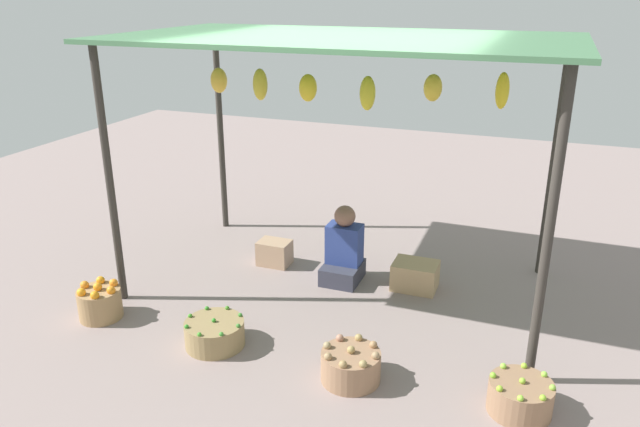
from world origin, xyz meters
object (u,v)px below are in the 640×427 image
object	(u,v)px
basket_green_chilies	(215,333)
wooden_crate_stacked_rear	(275,253)
basket_oranges	(100,302)
basket_limes	(520,397)
wooden_crate_near_vendor	(415,275)
vendor_person	(344,252)
basket_potatoes	(351,365)

from	to	relation	value
basket_green_chilies	wooden_crate_stacked_rear	bearing A→B (deg)	96.85
basket_oranges	wooden_crate_stacked_rear	size ratio (longest dim) A/B	1.14
basket_limes	wooden_crate_stacked_rear	distance (m)	3.03
basket_oranges	wooden_crate_near_vendor	distance (m)	2.94
vendor_person	wooden_crate_stacked_rear	xyz separation A→B (m)	(-0.80, 0.08, -0.17)
basket_limes	wooden_crate_near_vendor	bearing A→B (deg)	124.72
basket_potatoes	wooden_crate_stacked_rear	world-z (taller)	basket_potatoes
basket_potatoes	wooden_crate_near_vendor	world-z (taller)	basket_potatoes
basket_limes	wooden_crate_near_vendor	size ratio (longest dim) A/B	1.04
basket_oranges	wooden_crate_stacked_rear	xyz separation A→B (m)	(0.99, 1.56, -0.02)
basket_green_chilies	basket_limes	distance (m)	2.40
vendor_person	wooden_crate_near_vendor	xyz separation A→B (m)	(0.71, 0.07, -0.16)
basket_oranges	wooden_crate_near_vendor	size ratio (longest dim) A/B	0.89
basket_potatoes	basket_oranges	bearing A→B (deg)	177.90
basket_limes	wooden_crate_near_vendor	world-z (taller)	basket_limes
basket_green_chilies	wooden_crate_near_vendor	xyz separation A→B (m)	(1.32, 1.58, 0.03)
vendor_person	wooden_crate_stacked_rear	size ratio (longest dim) A/B	2.35
wooden_crate_stacked_rear	wooden_crate_near_vendor	bearing A→B (deg)	-0.43
basket_limes	basket_green_chilies	bearing A→B (deg)	-179.66
vendor_person	basket_oranges	xyz separation A→B (m)	(-1.78, -1.47, -0.15)
vendor_person	basket_potatoes	bearing A→B (deg)	-69.44
basket_potatoes	vendor_person	bearing A→B (deg)	110.56
basket_limes	wooden_crate_stacked_rear	world-z (taller)	basket_limes
vendor_person	basket_limes	xyz separation A→B (m)	(1.80, -1.49, -0.18)
basket_oranges	wooden_crate_near_vendor	world-z (taller)	basket_oranges
basket_oranges	wooden_crate_near_vendor	bearing A→B (deg)	31.72
basket_potatoes	wooden_crate_near_vendor	xyz separation A→B (m)	(0.13, 1.63, 0.01)
basket_oranges	basket_green_chilies	world-z (taller)	basket_oranges
basket_limes	wooden_crate_near_vendor	xyz separation A→B (m)	(-1.08, 1.56, 0.02)
basket_green_chilies	basket_potatoes	distance (m)	1.19
vendor_person	wooden_crate_stacked_rear	world-z (taller)	vendor_person
basket_green_chilies	vendor_person	bearing A→B (deg)	68.06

